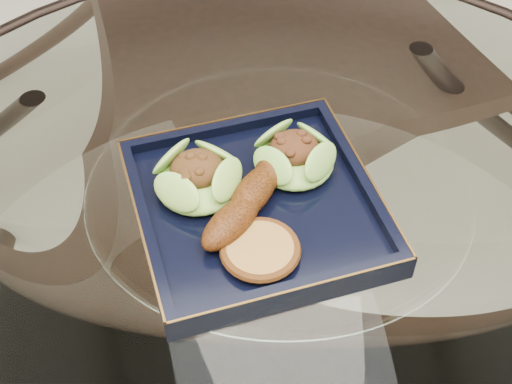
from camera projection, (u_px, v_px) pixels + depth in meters
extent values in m
cylinder|color=white|center=(278.00, 221.00, 0.83)|extent=(1.10, 1.10, 0.01)
torus|color=black|center=(278.00, 221.00, 0.83)|extent=(1.13, 1.13, 0.02)
cylinder|color=black|center=(386.00, 216.00, 1.33)|extent=(0.04, 0.04, 0.75)
cylinder|color=black|center=(84.00, 265.00, 1.26)|extent=(0.04, 0.04, 0.75)
cube|color=black|center=(277.00, 112.00, 1.32)|extent=(0.53, 0.53, 0.04)
cylinder|color=black|center=(214.00, 310.00, 1.34)|extent=(0.04, 0.04, 0.50)
cylinder|color=black|center=(402.00, 253.00, 1.44)|extent=(0.04, 0.04, 0.50)
cylinder|color=black|center=(160.00, 168.00, 1.60)|extent=(0.04, 0.04, 0.50)
cylinder|color=black|center=(323.00, 127.00, 1.69)|extent=(0.04, 0.04, 0.50)
cube|color=black|center=(256.00, 210.00, 0.82)|extent=(0.30, 0.30, 0.02)
ellipsoid|color=#6D9F2E|center=(198.00, 179.00, 0.81)|extent=(0.13, 0.13, 0.04)
ellipsoid|color=#568F29|center=(294.00, 158.00, 0.84)|extent=(0.11, 0.11, 0.03)
ellipsoid|color=#652D0A|center=(254.00, 192.00, 0.80)|extent=(0.15, 0.16, 0.03)
cylinder|color=#A47136|center=(260.00, 251.00, 0.76)|extent=(0.10, 0.10, 0.01)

